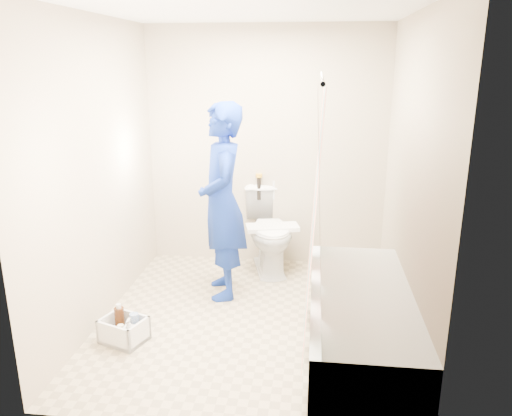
# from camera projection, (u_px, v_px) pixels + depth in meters

# --- Properties ---
(floor) EXTENTS (2.60, 2.60, 0.00)m
(floor) POSITION_uv_depth(u_px,v_px,m) (249.00, 319.00, 4.12)
(floor) COLOR tan
(floor) RESTS_ON ground
(ceiling) EXTENTS (2.40, 2.60, 0.02)m
(ceiling) POSITION_uv_depth(u_px,v_px,m) (248.00, 8.00, 3.44)
(ceiling) COLOR white
(ceiling) RESTS_ON wall_back
(wall_back) EXTENTS (2.40, 0.02, 2.40)m
(wall_back) POSITION_uv_depth(u_px,v_px,m) (266.00, 149.00, 5.02)
(wall_back) COLOR tan
(wall_back) RESTS_ON ground
(wall_front) EXTENTS (2.40, 0.02, 2.40)m
(wall_front) POSITION_uv_depth(u_px,v_px,m) (215.00, 234.00, 2.54)
(wall_front) COLOR tan
(wall_front) RESTS_ON ground
(wall_left) EXTENTS (0.02, 2.60, 2.40)m
(wall_left) POSITION_uv_depth(u_px,v_px,m) (98.00, 173.00, 3.92)
(wall_left) COLOR tan
(wall_left) RESTS_ON ground
(wall_right) EXTENTS (0.02, 2.60, 2.40)m
(wall_right) POSITION_uv_depth(u_px,v_px,m) (411.00, 182.00, 3.64)
(wall_right) COLOR tan
(wall_right) RESTS_ON ground
(bathtub) EXTENTS (0.70, 1.75, 0.50)m
(bathtub) POSITION_uv_depth(u_px,v_px,m) (360.00, 322.00, 3.54)
(bathtub) COLOR silver
(bathtub) RESTS_ON ground
(curtain_rod) EXTENTS (0.02, 1.90, 0.02)m
(curtain_rod) POSITION_uv_depth(u_px,v_px,m) (322.00, 78.00, 3.10)
(curtain_rod) COLOR silver
(curtain_rod) RESTS_ON wall_back
(shower_curtain) EXTENTS (0.06, 1.75, 1.80)m
(shower_curtain) POSITION_uv_depth(u_px,v_px,m) (317.00, 220.00, 3.37)
(shower_curtain) COLOR white
(shower_curtain) RESTS_ON curtain_rod
(toilet) EXTENTS (0.64, 0.90, 0.83)m
(toilet) POSITION_uv_depth(u_px,v_px,m) (270.00, 230.00, 5.02)
(toilet) COLOR white
(toilet) RESTS_ON ground
(tank_lid) EXTENTS (0.55, 0.34, 0.04)m
(tank_lid) POSITION_uv_depth(u_px,v_px,m) (272.00, 227.00, 4.88)
(tank_lid) COLOR white
(tank_lid) RESTS_ON toilet
(tank_internals) EXTENTS (0.20, 0.09, 0.27)m
(tank_internals) POSITION_uv_depth(u_px,v_px,m) (263.00, 186.00, 5.11)
(tank_internals) COLOR black
(tank_internals) RESTS_ON toilet
(plumber) EXTENTS (0.57, 0.72, 1.73)m
(plumber) POSITION_uv_depth(u_px,v_px,m) (222.00, 202.00, 4.35)
(plumber) COLOR #0F1597
(plumber) RESTS_ON ground
(cleaning_caddy) EXTENTS (0.38, 0.35, 0.24)m
(cleaning_caddy) POSITION_uv_depth(u_px,v_px,m) (125.00, 331.00, 3.77)
(cleaning_caddy) COLOR silver
(cleaning_caddy) RESTS_ON ground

